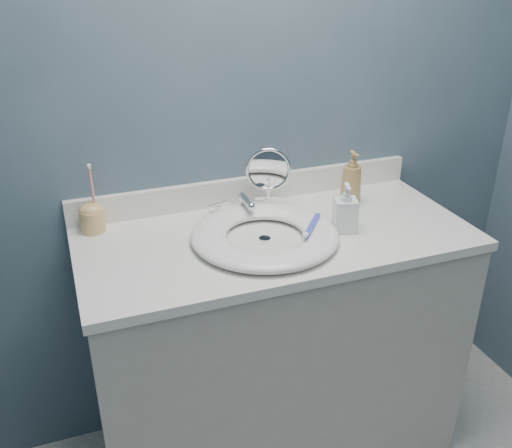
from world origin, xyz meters
name	(u,v)px	position (x,y,z in m)	size (l,w,h in m)	color
back_wall	(246,110)	(0.00, 1.25, 1.20)	(2.20, 0.02, 2.40)	#425863
vanity_cabinet	(274,350)	(0.00, 0.97, 0.42)	(1.20, 0.55, 0.85)	beige
countertop	(276,238)	(0.00, 0.97, 0.86)	(1.22, 0.57, 0.03)	white
backsplash	(248,189)	(0.00, 1.24, 0.93)	(1.22, 0.02, 0.09)	white
basin	(265,235)	(-0.05, 0.94, 0.90)	(0.45, 0.45, 0.04)	white
drain	(265,239)	(-0.05, 0.94, 0.88)	(0.04, 0.04, 0.01)	silver
faucet	(243,207)	(-0.05, 1.14, 0.91)	(0.25, 0.13, 0.07)	silver
makeup_mirror	(268,177)	(0.04, 1.14, 1.00)	(0.15, 0.09, 0.22)	silver
soap_bottle_amber	(352,178)	(0.32, 1.10, 0.97)	(0.07, 0.07, 0.19)	#A9864C
soap_bottle_clear	(346,207)	(0.21, 0.93, 0.96)	(0.07, 0.07, 0.15)	white
toothbrush_holder	(92,216)	(-0.53, 1.19, 0.93)	(0.08, 0.08, 0.22)	#DBB46D
toothbrush_lying	(312,226)	(0.09, 0.90, 0.92)	(0.12, 0.14, 0.02)	blue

